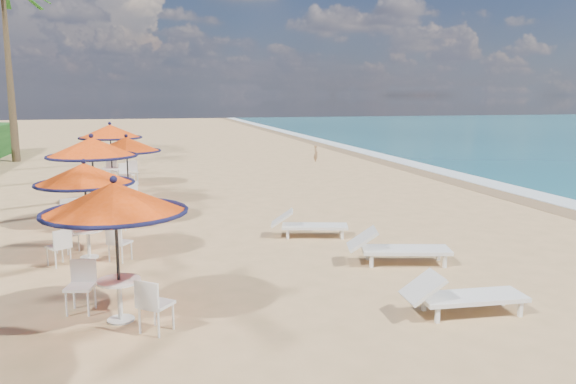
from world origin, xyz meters
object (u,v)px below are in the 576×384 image
at_px(station_2, 93,159).
at_px(lounger_mid, 395,247).
at_px(station_0, 115,211).
at_px(lounger_far, 307,224).
at_px(station_3, 126,153).
at_px(station_1, 84,186).
at_px(station_4, 113,139).
at_px(lounger_near, 460,295).

bearing_deg(station_2, lounger_mid, -39.97).
distance_m(station_0, station_2, 7.13).
distance_m(station_0, lounger_far, 6.35).
height_order(station_3, lounger_mid, station_3).
bearing_deg(station_1, station_2, 91.28).
bearing_deg(station_0, station_1, 102.07).
relative_size(station_1, lounger_mid, 0.97).
bearing_deg(station_1, station_4, 89.40).
bearing_deg(station_4, lounger_mid, -63.21).
height_order(station_3, lounger_near, station_3).
height_order(station_4, lounger_near, station_4).
xyz_separation_m(station_0, lounger_near, (5.32, -1.11, -1.43)).
bearing_deg(lounger_mid, lounger_near, -78.71).
height_order(station_0, lounger_near, station_0).
bearing_deg(lounger_near, station_4, 116.00).
xyz_separation_m(station_1, station_3, (0.70, 6.30, 0.07)).
height_order(lounger_near, lounger_mid, lounger_mid).
distance_m(lounger_near, lounger_mid, 2.84).
xyz_separation_m(station_4, lounger_near, (6.02, -15.12, -1.50)).
relative_size(station_3, lounger_near, 1.11).
relative_size(station_0, lounger_mid, 1.03).
distance_m(station_0, station_1, 3.87).
distance_m(station_2, station_4, 6.94).
bearing_deg(lounger_near, lounger_mid, 90.51).
bearing_deg(station_2, lounger_near, -52.86).
relative_size(station_1, lounger_near, 1.06).
height_order(station_4, lounger_mid, station_4).
distance_m(station_4, lounger_far, 10.96).
bearing_deg(station_0, station_2, 97.11).
bearing_deg(lounger_far, station_2, 168.86).
relative_size(station_3, lounger_mid, 1.02).
distance_m(station_1, station_2, 3.30).
height_order(station_2, lounger_far, station_2).
bearing_deg(station_0, station_4, 92.87).
xyz_separation_m(station_1, lounger_near, (6.13, -4.89, -1.26)).
relative_size(station_4, lounger_mid, 1.13).
xyz_separation_m(station_3, station_4, (-0.59, 3.93, 0.17)).
relative_size(station_4, lounger_near, 1.24).
bearing_deg(station_2, lounger_far, -27.08).
height_order(lounger_near, lounger_far, lounger_near).
distance_m(station_0, station_4, 14.03).
height_order(station_4, lounger_far, station_4).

